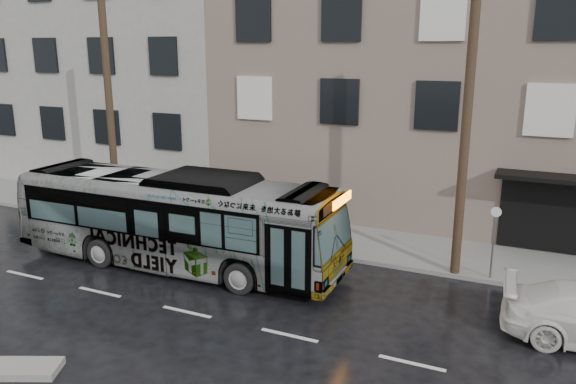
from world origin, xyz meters
name	(u,v)px	position (x,y,z in m)	size (l,w,h in m)	color
ground	(231,280)	(0.00, 0.00, 0.00)	(120.00, 120.00, 0.00)	black
sidewalk	(293,233)	(0.00, 4.90, 0.07)	(90.00, 3.60, 0.15)	gray
building_taupe	(461,87)	(5.00, 12.70, 5.50)	(20.00, 12.00, 11.00)	#7B695E
building_grey	(97,36)	(-18.00, 14.20, 8.00)	(26.00, 15.00, 16.00)	#A6A39C
utility_pole_front	(465,136)	(6.50, 3.30, 4.65)	(0.30, 0.30, 9.00)	#3E301F
utility_pole_rear	(110,114)	(-7.50, 3.30, 4.65)	(0.30, 0.30, 9.00)	#3E301F
sign_post	(493,242)	(7.60, 3.30, 1.35)	(0.06, 0.06, 2.40)	slate
bus	(176,219)	(-2.34, 0.37, 1.64)	(2.75, 11.74, 3.27)	#B2B2B2
dark_sedan	(91,222)	(-7.01, 1.23, 0.67)	(1.42, 4.08, 1.34)	black
slush_pile	(20,369)	(-1.75, -6.65, 0.09)	(1.80, 0.80, 0.18)	gray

